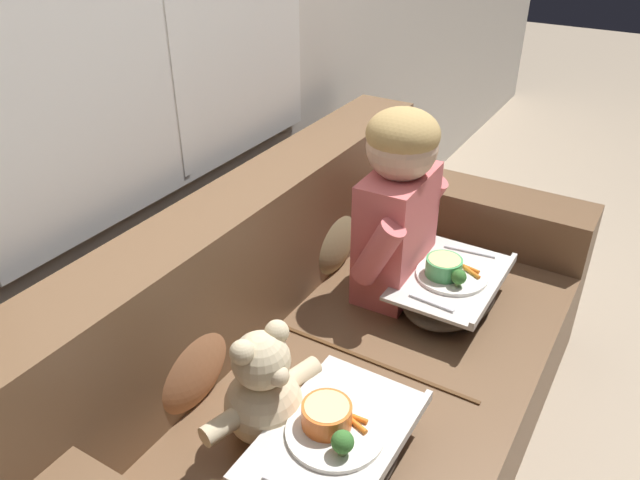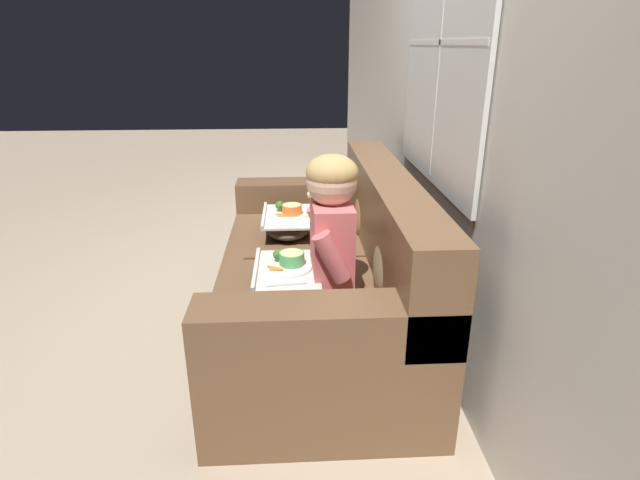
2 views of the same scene
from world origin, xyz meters
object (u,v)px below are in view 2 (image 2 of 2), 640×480
(couch, at_px, (328,277))
(teddy_bear, at_px, (321,211))
(throw_pillow_behind_teddy, at_px, (365,206))
(lap_tray_teddy, at_px, (288,223))
(child_figure, at_px, (331,219))
(throw_pillow_behind_child, at_px, (387,256))
(lap_tray_child, at_px, (287,277))

(couch, xyz_separation_m, teddy_bear, (-0.37, -0.02, 0.25))
(throw_pillow_behind_teddy, xyz_separation_m, lap_tray_teddy, (-0.00, -0.45, -0.09))
(throw_pillow_behind_teddy, relative_size, teddy_bear, 1.01)
(throw_pillow_behind_teddy, distance_m, child_figure, 0.80)
(couch, bearing_deg, lap_tray_teddy, -150.29)
(throw_pillow_behind_child, xyz_separation_m, child_figure, (0.00, -0.25, 0.18))
(lap_tray_child, bearing_deg, throw_pillow_behind_teddy, 148.48)
(throw_pillow_behind_teddy, bearing_deg, couch, -33.13)
(throw_pillow_behind_child, relative_size, child_figure, 0.56)
(throw_pillow_behind_child, bearing_deg, throw_pillow_behind_teddy, 180.00)
(couch, distance_m, throw_pillow_behind_teddy, 0.52)
(child_figure, height_order, lap_tray_child, child_figure)
(throw_pillow_behind_teddy, relative_size, lap_tray_teddy, 0.78)
(teddy_bear, height_order, lap_tray_teddy, teddy_bear)
(couch, xyz_separation_m, lap_tray_child, (0.37, -0.21, 0.18))
(throw_pillow_behind_teddy, distance_m, teddy_bear, 0.26)
(throw_pillow_behind_child, xyz_separation_m, lap_tray_teddy, (-0.74, -0.45, -0.09))
(child_figure, relative_size, lap_tray_child, 1.45)
(child_figure, relative_size, lap_tray_teddy, 1.39)
(throw_pillow_behind_teddy, xyz_separation_m, child_figure, (0.74, -0.25, 0.18))
(throw_pillow_behind_child, xyz_separation_m, lap_tray_child, (-0.00, -0.45, -0.09))
(lap_tray_child, bearing_deg, throw_pillow_behind_child, 89.81)
(throw_pillow_behind_child, xyz_separation_m, throw_pillow_behind_teddy, (-0.74, 0.00, 0.00))
(throw_pillow_behind_child, distance_m, lap_tray_child, 0.46)
(child_figure, bearing_deg, teddy_bear, -179.75)
(throw_pillow_behind_teddy, height_order, lap_tray_teddy, throw_pillow_behind_teddy)
(lap_tray_teddy, bearing_deg, lap_tray_child, -0.01)
(couch, relative_size, throw_pillow_behind_child, 5.50)
(throw_pillow_behind_child, relative_size, teddy_bear, 1.01)
(throw_pillow_behind_teddy, xyz_separation_m, lap_tray_child, (0.74, -0.45, -0.09))
(throw_pillow_behind_teddy, distance_m, lap_tray_child, 0.87)
(couch, bearing_deg, teddy_bear, -177.49)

